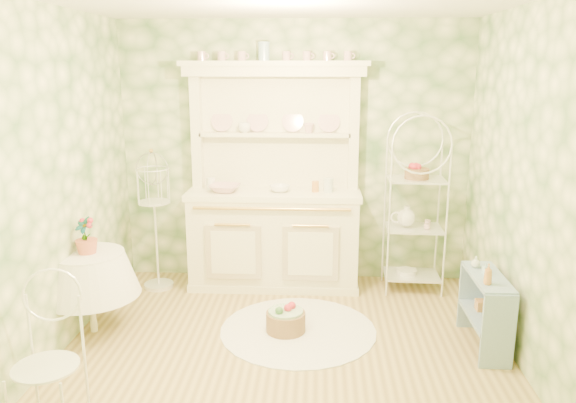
# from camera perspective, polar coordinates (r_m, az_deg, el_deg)

# --- Properties ---
(floor) EXTENTS (3.60, 3.60, 0.00)m
(floor) POSITION_cam_1_polar(r_m,az_deg,el_deg) (4.59, -0.35, -15.60)
(floor) COLOR tan
(floor) RESTS_ON ground
(wall_left) EXTENTS (3.60, 3.60, 0.00)m
(wall_left) POSITION_cam_1_polar(r_m,az_deg,el_deg) (4.58, -23.47, 1.24)
(wall_left) COLOR #F6F7C1
(wall_left) RESTS_ON floor
(wall_right) EXTENTS (3.60, 3.60, 0.00)m
(wall_right) POSITION_cam_1_polar(r_m,az_deg,el_deg) (4.38, 23.81, 0.69)
(wall_right) COLOR #F6F7C1
(wall_right) RESTS_ON floor
(wall_back) EXTENTS (3.60, 3.60, 0.00)m
(wall_back) POSITION_cam_1_polar(r_m,az_deg,el_deg) (5.87, 0.69, 4.89)
(wall_back) COLOR #F6F7C1
(wall_back) RESTS_ON floor
(wall_front) EXTENTS (3.60, 3.60, 0.00)m
(wall_front) POSITION_cam_1_polar(r_m,az_deg,el_deg) (2.39, -3.04, -8.39)
(wall_front) COLOR #F6F7C1
(wall_front) RESTS_ON floor
(kitchen_dresser) EXTENTS (1.87, 0.61, 2.29)m
(kitchen_dresser) POSITION_cam_1_polar(r_m,az_deg,el_deg) (5.65, -1.46, 2.42)
(kitchen_dresser) COLOR white
(kitchen_dresser) RESTS_ON floor
(bakers_rack) EXTENTS (0.54, 0.39, 1.69)m
(bakers_rack) POSITION_cam_1_polar(r_m,az_deg,el_deg) (5.75, 12.76, -0.77)
(bakers_rack) COLOR white
(bakers_rack) RESTS_ON floor
(side_shelf) EXTENTS (0.28, 0.75, 0.64)m
(side_shelf) POSITION_cam_1_polar(r_m,az_deg,el_deg) (4.89, 19.39, -10.35)
(side_shelf) COLOR #85A3C0
(side_shelf) RESTS_ON floor
(round_table) EXTENTS (0.90, 0.90, 0.77)m
(round_table) POSITION_cam_1_polar(r_m,az_deg,el_deg) (5.13, -19.40, -8.46)
(round_table) COLOR white
(round_table) RESTS_ON floor
(cafe_chair) EXTENTS (0.47, 0.47, 0.84)m
(cafe_chair) POSITION_cam_1_polar(r_m,az_deg,el_deg) (3.89, -23.35, -15.56)
(cafe_chair) COLOR white
(cafe_chair) RESTS_ON floor
(birdcage_stand) EXTENTS (0.37, 0.37, 1.45)m
(birdcage_stand) POSITION_cam_1_polar(r_m,az_deg,el_deg) (5.83, -13.35, -1.80)
(birdcage_stand) COLOR white
(birdcage_stand) RESTS_ON floor
(floor_basket) EXTENTS (0.41, 0.41, 0.21)m
(floor_basket) POSITION_cam_1_polar(r_m,az_deg,el_deg) (4.94, -0.24, -12.02)
(floor_basket) COLOR olive
(floor_basket) RESTS_ON floor
(lace_rug) EXTENTS (1.48, 1.48, 0.01)m
(lace_rug) POSITION_cam_1_polar(r_m,az_deg,el_deg) (5.01, 1.04, -12.90)
(lace_rug) COLOR white
(lace_rug) RESTS_ON floor
(bowl_floral) EXTENTS (0.35, 0.35, 0.07)m
(bowl_floral) POSITION_cam_1_polar(r_m,az_deg,el_deg) (5.67, -6.43, 1.05)
(bowl_floral) COLOR white
(bowl_floral) RESTS_ON kitchen_dresser
(bowl_white) EXTENTS (0.26, 0.26, 0.07)m
(bowl_white) POSITION_cam_1_polar(r_m,az_deg,el_deg) (5.64, -0.83, 1.08)
(bowl_white) COLOR white
(bowl_white) RESTS_ON kitchen_dresser
(cup_left) EXTENTS (0.16, 0.16, 0.10)m
(cup_left) POSITION_cam_1_polar(r_m,az_deg,el_deg) (5.77, -4.45, 7.29)
(cup_left) COLOR white
(cup_left) RESTS_ON kitchen_dresser
(cup_right) EXTENTS (0.11, 0.11, 0.10)m
(cup_right) POSITION_cam_1_polar(r_m,az_deg,el_deg) (5.72, 2.14, 7.27)
(cup_right) COLOR white
(cup_right) RESTS_ON kitchen_dresser
(potted_geranium) EXTENTS (0.20, 0.17, 0.31)m
(potted_geranium) POSITION_cam_1_polar(r_m,az_deg,el_deg) (4.96, -19.90, -3.52)
(potted_geranium) COLOR #3F7238
(potted_geranium) RESTS_ON round_table
(bottle_amber) EXTENTS (0.08, 0.08, 0.16)m
(bottle_amber) POSITION_cam_1_polar(r_m,az_deg,el_deg) (4.58, 19.65, -7.15)
(bottle_amber) COLOR #C58139
(bottle_amber) RESTS_ON side_shelf
(bottle_blue) EXTENTS (0.06, 0.06, 0.10)m
(bottle_blue) POSITION_cam_1_polar(r_m,az_deg,el_deg) (4.80, 19.44, -6.53)
(bottle_blue) COLOR #A1CADD
(bottle_blue) RESTS_ON side_shelf
(bottle_glass) EXTENTS (0.09, 0.09, 0.10)m
(bottle_glass) POSITION_cam_1_polar(r_m,az_deg,el_deg) (4.93, 18.52, -6.01)
(bottle_glass) COLOR silver
(bottle_glass) RESTS_ON side_shelf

